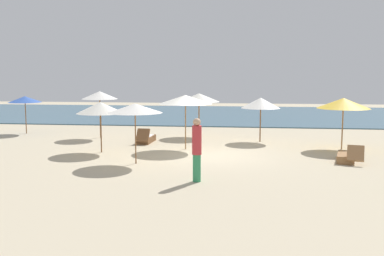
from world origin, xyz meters
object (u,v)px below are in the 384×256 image
(umbrella_7, at_px, (100,108))
(umbrella_2, at_px, (185,100))
(lounger_1, at_px, (146,139))
(umbrella_8, at_px, (100,95))
(umbrella_3, at_px, (135,108))
(umbrella_0, at_px, (343,103))
(person_4, at_px, (197,149))
(umbrella_6, at_px, (25,99))
(umbrella_5, at_px, (261,103))
(lounger_2, at_px, (347,157))
(umbrella_4, at_px, (199,98))

(umbrella_7, bearing_deg, umbrella_2, 19.13)
(lounger_1, bearing_deg, umbrella_8, 154.13)
(umbrella_2, bearing_deg, umbrella_3, -113.19)
(umbrella_0, bearing_deg, person_4, -131.05)
(umbrella_8, xyz_separation_m, person_4, (5.75, -8.28, -1.12))
(umbrella_6, relative_size, umbrella_8, 0.86)
(umbrella_5, relative_size, umbrella_6, 1.04)
(lounger_2, bearing_deg, umbrella_6, 159.65)
(umbrella_2, distance_m, umbrella_4, 3.80)
(umbrella_8, bearing_deg, umbrella_6, 167.16)
(umbrella_5, bearing_deg, umbrella_3, -128.85)
(umbrella_5, bearing_deg, umbrella_8, 177.64)
(umbrella_4, height_order, umbrella_5, umbrella_4)
(umbrella_8, bearing_deg, umbrella_2, -31.05)
(umbrella_0, height_order, umbrella_2, umbrella_2)
(umbrella_6, bearing_deg, umbrella_0, -10.97)
(umbrella_3, xyz_separation_m, umbrella_6, (-7.75, 6.97, -0.15))
(umbrella_8, bearing_deg, person_4, -55.25)
(umbrella_5, height_order, umbrella_7, umbrella_5)
(umbrella_7, relative_size, umbrella_8, 0.89)
(umbrella_4, distance_m, umbrella_6, 9.26)
(umbrella_5, bearing_deg, person_4, -104.77)
(umbrella_0, height_order, umbrella_5, umbrella_0)
(umbrella_0, relative_size, umbrella_5, 1.06)
(lounger_1, relative_size, lounger_2, 0.94)
(umbrella_0, distance_m, lounger_1, 8.84)
(umbrella_8, bearing_deg, umbrella_0, -10.22)
(umbrella_4, xyz_separation_m, umbrella_5, (3.02, -1.31, -0.16))
(umbrella_6, bearing_deg, lounger_1, -17.87)
(umbrella_0, relative_size, lounger_2, 1.22)
(lounger_1, relative_size, person_4, 0.89)
(umbrella_2, xyz_separation_m, umbrella_5, (3.19, 2.48, -0.29))
(umbrella_0, distance_m, person_4, 8.36)
(umbrella_8, xyz_separation_m, lounger_2, (10.84, -4.66, -1.94))
(umbrella_6, distance_m, person_4, 13.81)
(lounger_1, height_order, lounger_2, lounger_1)
(umbrella_5, bearing_deg, umbrella_0, -26.81)
(umbrella_0, height_order, lounger_1, umbrella_0)
(umbrella_0, bearing_deg, umbrella_8, 169.78)
(umbrella_6, bearing_deg, lounger_2, -20.35)
(umbrella_5, relative_size, person_4, 1.09)
(umbrella_7, height_order, lounger_2, umbrella_7)
(umbrella_2, distance_m, lounger_2, 6.74)
(lounger_2, bearing_deg, umbrella_2, 163.35)
(umbrella_4, height_order, lounger_1, umbrella_4)
(umbrella_0, bearing_deg, umbrella_7, -168.92)
(person_4, bearing_deg, umbrella_8, 124.75)
(lounger_1, bearing_deg, umbrella_5, 9.99)
(umbrella_8, distance_m, lounger_2, 11.96)
(umbrella_2, bearing_deg, umbrella_8, 148.95)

